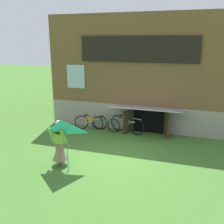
{
  "coord_description": "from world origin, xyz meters",
  "views": [
    {
      "loc": [
        2.5,
        -8.23,
        4.08
      ],
      "look_at": [
        -0.43,
        0.73,
        1.47
      ],
      "focal_mm": 41.61,
      "sensor_mm": 36.0,
      "label": 1
    }
  ],
  "objects_px": {
    "person": "(60,147)",
    "bicycle_silver": "(127,124)",
    "bicycle_yellow": "(91,122)",
    "kite": "(62,134)",
    "bicycle_green": "(105,124)"
  },
  "relations": [
    {
      "from": "person",
      "to": "bicycle_yellow",
      "type": "distance_m",
      "value": 3.78
    },
    {
      "from": "bicycle_yellow",
      "to": "bicycle_green",
      "type": "bearing_deg",
      "value": -13.1
    },
    {
      "from": "bicycle_yellow",
      "to": "kite",
      "type": "bearing_deg",
      "value": -92.13
    },
    {
      "from": "bicycle_silver",
      "to": "kite",
      "type": "bearing_deg",
      "value": -83.89
    },
    {
      "from": "bicycle_silver",
      "to": "bicycle_green",
      "type": "bearing_deg",
      "value": -159.13
    },
    {
      "from": "person",
      "to": "kite",
      "type": "relative_size",
      "value": 0.92
    },
    {
      "from": "person",
      "to": "kite",
      "type": "xyz_separation_m",
      "value": [
        0.43,
        -0.56,
        0.68
      ]
    },
    {
      "from": "bicycle_silver",
      "to": "person",
      "type": "bearing_deg",
      "value": -91.52
    },
    {
      "from": "bicycle_green",
      "to": "bicycle_yellow",
      "type": "bearing_deg",
      "value": -168.31
    },
    {
      "from": "kite",
      "to": "bicycle_green",
      "type": "relative_size",
      "value": 1.13
    },
    {
      "from": "person",
      "to": "bicycle_silver",
      "type": "xyz_separation_m",
      "value": [
        1.31,
        3.8,
        -0.28
      ]
    },
    {
      "from": "kite",
      "to": "bicycle_green",
      "type": "distance_m",
      "value": 4.43
    },
    {
      "from": "bicycle_silver",
      "to": "bicycle_yellow",
      "type": "distance_m",
      "value": 1.75
    },
    {
      "from": "kite",
      "to": "bicycle_silver",
      "type": "height_order",
      "value": "kite"
    },
    {
      "from": "bicycle_silver",
      "to": "bicycle_green",
      "type": "xyz_separation_m",
      "value": [
        -1.02,
        -0.06,
        -0.05
      ]
    }
  ]
}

